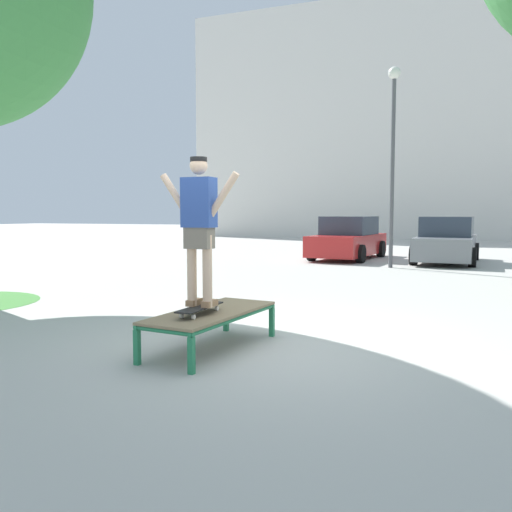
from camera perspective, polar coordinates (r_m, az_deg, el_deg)
name	(u,v)px	position (r m, az deg, el deg)	size (l,w,h in m)	color
ground_plane	(266,346)	(6.54, 1.07, -9.65)	(120.00, 120.00, 0.00)	#B7B5AD
building_facade	(454,118)	(36.02, 20.58, 13.74)	(33.73, 4.00, 14.96)	silver
skate_box	(211,315)	(6.31, -4.85, -6.35)	(0.99, 1.98, 0.46)	#237A4C
skateboard	(200,308)	(6.09, -6.08, -5.59)	(0.23, 0.81, 0.09)	black
skater	(199,221)	(5.99, -6.16, 3.81)	(1.00, 0.29, 1.69)	beige
car_red	(348,239)	(18.97, 9.94, 1.79)	(2.29, 4.37, 1.50)	red
car_grey	(446,241)	(18.37, 19.88, 1.49)	(2.12, 4.30, 1.50)	slate
light_post	(393,137)	(16.24, 14.59, 12.32)	(0.36, 0.36, 5.83)	#4C4C51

